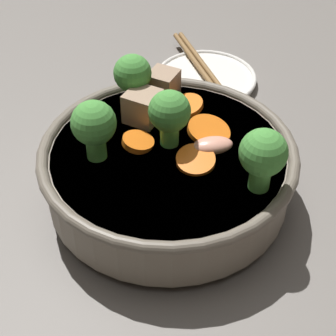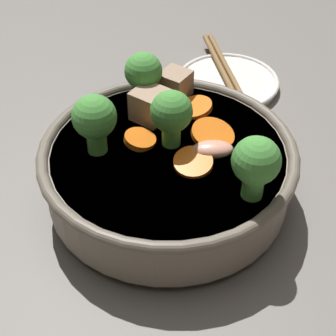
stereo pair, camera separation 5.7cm
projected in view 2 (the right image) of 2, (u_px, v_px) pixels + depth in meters
The scene contains 4 objects.
ground_plane at pixel (168, 198), 0.59m from camera, with size 3.00×3.00×0.00m, color slate.
stirfry_bowl at pixel (168, 164), 0.56m from camera, with size 0.26×0.26×0.13m.
side_saucer at pixel (228, 82), 0.75m from camera, with size 0.14×0.14×0.01m.
chopsticks_pair at pixel (228, 76), 0.74m from camera, with size 0.12×0.20×0.01m.
Camera 2 is at (-0.27, -0.33, 0.42)m, focal length 60.00 mm.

